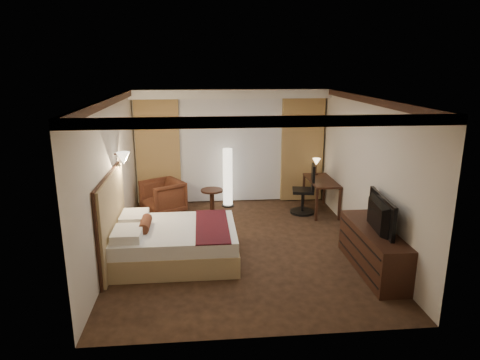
{
  "coord_description": "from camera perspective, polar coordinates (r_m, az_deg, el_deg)",
  "views": [
    {
      "loc": [
        -0.72,
        -7.26,
        3.24
      ],
      "look_at": [
        0.0,
        0.4,
        1.15
      ],
      "focal_mm": 32.0,
      "sensor_mm": 36.0,
      "label": 1
    }
  ],
  "objects": [
    {
      "name": "soffit",
      "position": [
        9.8,
        -1.17,
        11.46
      ],
      "size": [
        4.5,
        0.5,
        0.2
      ],
      "primitive_type": "cube",
      "color": "white",
      "rests_on": "ceiling"
    },
    {
      "name": "desk_lamp",
      "position": [
        10.09,
        10.12,
        1.68
      ],
      "size": [
        0.18,
        0.18,
        0.34
      ],
      "primitive_type": null,
      "color": "#FFD899",
      "rests_on": "desk"
    },
    {
      "name": "left_wall",
      "position": [
        7.65,
        -16.73,
        0.25
      ],
      "size": [
        0.02,
        5.5,
        2.7
      ],
      "primitive_type": "cube",
      "color": "beige",
      "rests_on": "floor"
    },
    {
      "name": "back_wall",
      "position": [
        10.21,
        -1.24,
        4.53
      ],
      "size": [
        4.5,
        0.02,
        2.7
      ],
      "primitive_type": "cube",
      "color": "beige",
      "rests_on": "floor"
    },
    {
      "name": "crown_molding",
      "position": [
        7.32,
        0.3,
        10.5
      ],
      "size": [
        4.5,
        5.5,
        0.12
      ],
      "primitive_type": null,
      "color": "black",
      "rests_on": "ceiling"
    },
    {
      "name": "bed",
      "position": [
        7.41,
        -8.49,
        -8.34
      ],
      "size": [
        2.04,
        1.59,
        0.6
      ],
      "primitive_type": null,
      "color": "white",
      "rests_on": "floor"
    },
    {
      "name": "side_table",
      "position": [
        9.6,
        -3.75,
        -2.84
      ],
      "size": [
        0.5,
        0.5,
        0.55
      ],
      "primitive_type": null,
      "color": "black",
      "rests_on": "floor"
    },
    {
      "name": "television",
      "position": [
        7.02,
        17.5,
        -3.73
      ],
      "size": [
        0.76,
        1.2,
        0.15
      ],
      "primitive_type": "imported",
      "rotation": [
        0.0,
        0.0,
        1.48
      ],
      "color": "black",
      "rests_on": "dresser"
    },
    {
      "name": "right_wall",
      "position": [
        8.06,
        16.41,
        1.02
      ],
      "size": [
        0.02,
        5.5,
        2.7
      ],
      "primitive_type": "cube",
      "color": "beige",
      "rests_on": "floor"
    },
    {
      "name": "floor_lamp",
      "position": [
        9.93,
        -1.65,
        0.34
      ],
      "size": [
        0.29,
        0.29,
        1.39
      ],
      "primitive_type": null,
      "color": "white",
      "rests_on": "floor"
    },
    {
      "name": "armchair",
      "position": [
        9.69,
        -10.26,
        -2.02
      ],
      "size": [
        1.05,
        1.07,
        0.82
      ],
      "primitive_type": "imported",
      "rotation": [
        0.0,
        0.0,
        -1.03
      ],
      "color": "#4C2216",
      "rests_on": "floor"
    },
    {
      "name": "floor",
      "position": [
        7.98,
        0.27,
        -8.75
      ],
      "size": [
        4.5,
        5.5,
        0.01
      ],
      "primitive_type": "cube",
      "color": "black",
      "rests_on": "ground"
    },
    {
      "name": "desk",
      "position": [
        9.79,
        10.7,
        -2.08
      ],
      "size": [
        0.55,
        1.26,
        0.75
      ],
      "primitive_type": null,
      "color": "black",
      "rests_on": "floor"
    },
    {
      "name": "dresser",
      "position": [
        7.28,
        17.29,
        -8.86
      ],
      "size": [
        0.5,
        1.84,
        0.72
      ],
      "primitive_type": null,
      "color": "black",
      "rests_on": "floor"
    },
    {
      "name": "headboard",
      "position": [
        7.38,
        -16.67,
        -5.17
      ],
      "size": [
        0.12,
        1.89,
        1.5
      ],
      "primitive_type": null,
      "color": "tan",
      "rests_on": "floor"
    },
    {
      "name": "wall_sconce",
      "position": [
        7.88,
        -15.28,
        2.8
      ],
      "size": [
        0.24,
        0.24,
        0.24
      ],
      "primitive_type": null,
      "color": "white",
      "rests_on": "left_wall"
    },
    {
      "name": "office_chair",
      "position": [
        9.59,
        8.4,
        -1.18
      ],
      "size": [
        0.63,
        0.63,
        1.12
      ],
      "primitive_type": null,
      "rotation": [
        0.0,
        0.0,
        -0.18
      ],
      "color": "black",
      "rests_on": "floor"
    },
    {
      "name": "curtain_left_drape",
      "position": [
        10.11,
        -10.84,
        3.58
      ],
      "size": [
        1.0,
        0.14,
        2.45
      ],
      "primitive_type": "cube",
      "color": "#9F7448",
      "rests_on": "back_wall"
    },
    {
      "name": "curtain_sheer",
      "position": [
        10.15,
        -1.2,
        3.89
      ],
      "size": [
        2.48,
        0.04,
        2.45
      ],
      "primitive_type": "cube",
      "color": "silver",
      "rests_on": "back_wall"
    },
    {
      "name": "curtain_right_drape",
      "position": [
        10.35,
        8.28,
        3.96
      ],
      "size": [
        1.0,
        0.14,
        2.45
      ],
      "primitive_type": "cube",
      "color": "#9F7448",
      "rests_on": "back_wall"
    },
    {
      "name": "ceiling",
      "position": [
        7.31,
        0.3,
        10.97
      ],
      "size": [
        4.5,
        5.5,
        0.01
      ],
      "primitive_type": "cube",
      "color": "white",
      "rests_on": "back_wall"
    }
  ]
}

